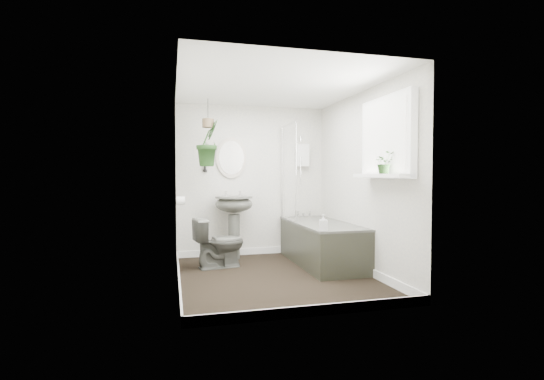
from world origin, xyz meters
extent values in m
cube|color=black|center=(0.00, 0.00, -0.01)|extent=(2.30, 2.80, 0.02)
cube|color=white|center=(0.00, 0.00, 2.31)|extent=(2.30, 2.80, 0.02)
cube|color=silver|center=(0.00, 1.41, 1.15)|extent=(2.30, 0.02, 2.30)
cube|color=silver|center=(0.00, -1.41, 1.15)|extent=(2.30, 0.02, 2.30)
cube|color=silver|center=(-1.16, 0.00, 1.15)|extent=(0.02, 2.80, 2.30)
cube|color=silver|center=(1.16, 0.00, 1.15)|extent=(0.02, 2.80, 2.30)
cube|color=white|center=(0.00, 0.00, 0.05)|extent=(2.30, 2.80, 0.10)
cube|color=white|center=(0.80, 1.34, 1.55)|extent=(0.20, 0.10, 0.35)
ellipsoid|color=beige|center=(-0.33, 1.37, 1.50)|extent=(0.46, 0.03, 0.62)
cylinder|color=black|center=(-0.73, 1.36, 1.40)|extent=(0.04, 0.04, 0.22)
cylinder|color=white|center=(-1.10, 0.70, 0.90)|extent=(0.11, 0.11, 0.11)
cube|color=white|center=(1.09, -0.70, 1.65)|extent=(0.08, 1.00, 0.90)
cube|color=white|center=(1.02, -0.70, 1.23)|extent=(0.18, 1.00, 0.04)
cube|color=white|center=(1.04, -0.70, 1.65)|extent=(0.01, 0.86, 0.76)
imported|color=#494A44|center=(-0.60, 0.65, 0.34)|extent=(0.71, 0.48, 0.67)
imported|color=black|center=(0.98, -0.84, 1.37)|extent=(0.23, 0.21, 0.24)
imported|color=black|center=(-0.71, 0.96, 1.69)|extent=(0.45, 0.47, 0.66)
imported|color=#2A2423|center=(0.51, -0.29, 0.68)|extent=(0.11, 0.11, 0.19)
cylinder|color=brown|center=(-0.71, 0.96, 1.96)|extent=(0.16, 0.16, 0.12)
camera|label=1|loc=(-1.21, -4.59, 1.24)|focal=26.00mm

